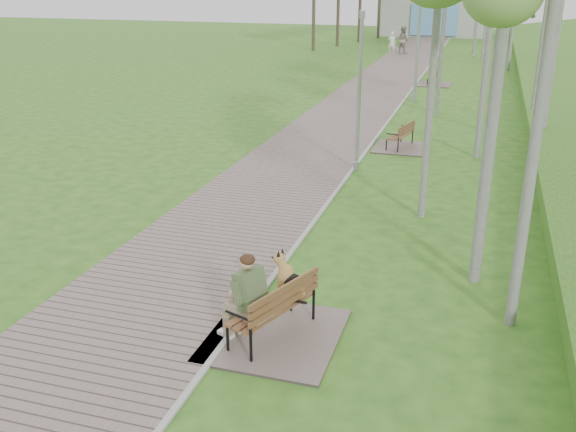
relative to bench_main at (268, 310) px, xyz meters
name	(u,v)px	position (x,y,z in m)	size (l,w,h in m)	color
ground	(280,269)	(-0.59, 2.42, -0.50)	(120.00, 120.00, 0.00)	#2B591B
walkway	(378,87)	(-2.34, 23.92, -0.48)	(3.50, 67.00, 0.04)	#73625D
kerb	(413,88)	(-0.59, 23.92, -0.47)	(0.10, 67.00, 0.05)	#999993
building_north	(437,12)	(-2.09, 53.40, 1.50)	(10.00, 5.20, 4.00)	#9E9E99
bench_main	(268,310)	(0.00, 0.00, 0.00)	(2.01, 2.24, 1.75)	#73625D
bench_second	(400,142)	(0.37, 12.33, -0.31)	(1.69, 1.88, 1.04)	#73625D
bench_third	(434,81)	(0.28, 25.52, -0.31)	(1.64, 1.83, 1.01)	#73625D
lamp_post_near	(359,99)	(-0.49, 9.45, 1.59)	(0.17, 0.17, 4.46)	#A0A3A8
lamp_post_second	(418,42)	(-0.14, 20.65, 2.08)	(0.21, 0.21, 5.51)	#A0A3A8
lamp_post_third	(443,16)	(-0.24, 35.43, 2.28)	(0.23, 0.23, 5.93)	#A0A3A8
lamp_post_far	(459,7)	(-0.18, 53.06, 1.98)	(0.20, 0.20, 5.30)	#A0A3A8
pedestrian_near	(392,43)	(-3.75, 37.86, 0.27)	(0.56, 0.37, 1.54)	white
pedestrian_far	(403,40)	(-3.08, 38.31, 0.45)	(0.92, 0.72, 1.89)	gray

